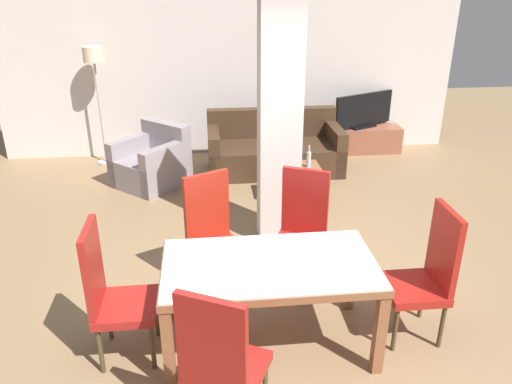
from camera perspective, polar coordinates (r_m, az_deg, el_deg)
ground_plane at (r=4.23m, az=1.46°, el=-16.80°), size 18.00×18.00×0.00m
back_wall at (r=8.05m, az=-2.92°, el=13.87°), size 7.20×0.09×2.70m
divider_pillar at (r=5.19m, az=2.71°, el=8.19°), size 0.43×0.34×2.70m
dining_table at (r=3.86m, az=1.55°, el=-10.05°), size 1.62×0.88×0.76m
dining_chair_head_right at (r=4.20m, az=18.94°, el=-8.63°), size 0.46×0.46×1.13m
dining_chair_head_left at (r=3.91m, az=-16.17°, el=-10.83°), size 0.46×0.46×1.13m
dining_chair_far_left at (r=4.55m, az=-4.91°, el=-4.62°), size 0.62×0.62×1.13m
dining_chair_near_left at (r=3.21m, az=-4.06°, el=-18.76°), size 0.62×0.62×1.13m
dining_chair_far_right at (r=4.64m, az=5.18°, el=-4.07°), size 0.61×0.61×1.13m
sofa at (r=7.49m, az=2.08°, el=4.71°), size 1.96×0.93×0.86m
armchair at (r=7.12m, az=-11.74°, el=3.14°), size 1.17×1.17×0.83m
coffee_table at (r=6.55m, az=4.50°, el=1.16°), size 0.63×0.47×0.44m
bottle at (r=6.43m, az=6.04°, el=3.78°), size 0.06×0.06×0.29m
tv_stand at (r=8.45m, az=11.92°, el=5.89°), size 1.27×0.40×0.42m
tv_screen at (r=8.32m, az=12.20°, el=9.03°), size 1.05×0.52×0.56m
floor_lamp at (r=7.82m, az=-17.96°, el=13.45°), size 0.29×0.29×1.77m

